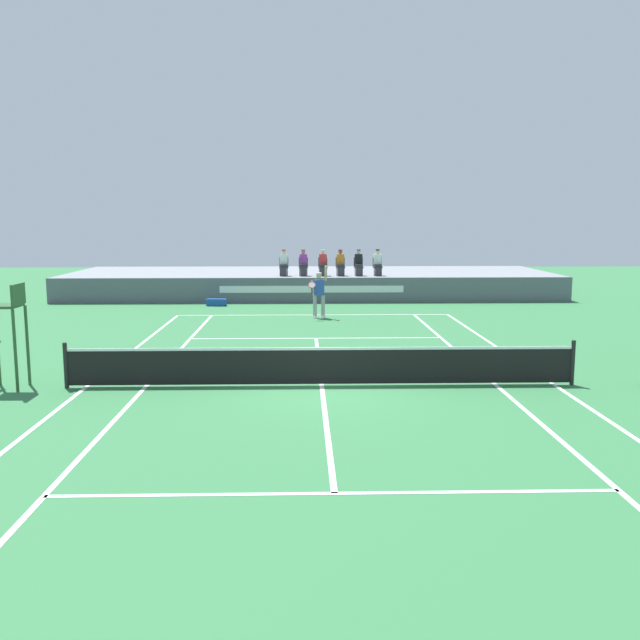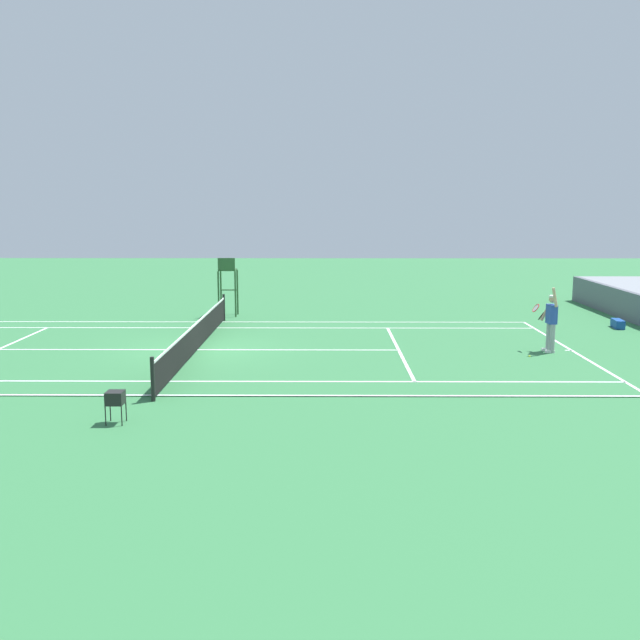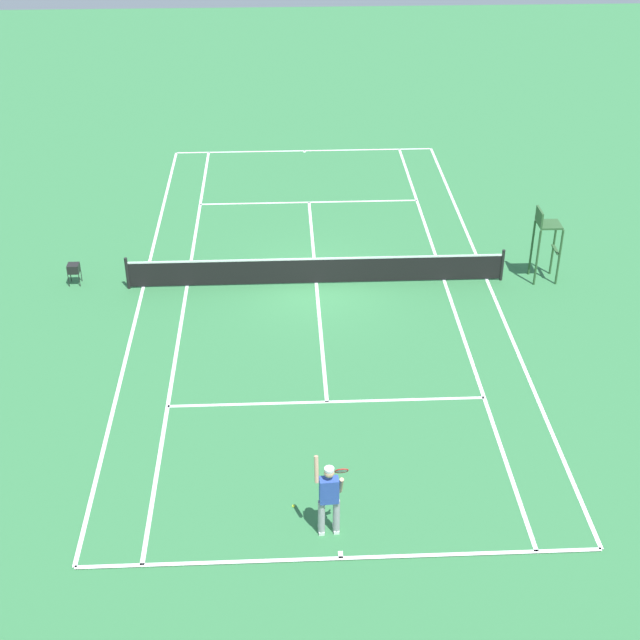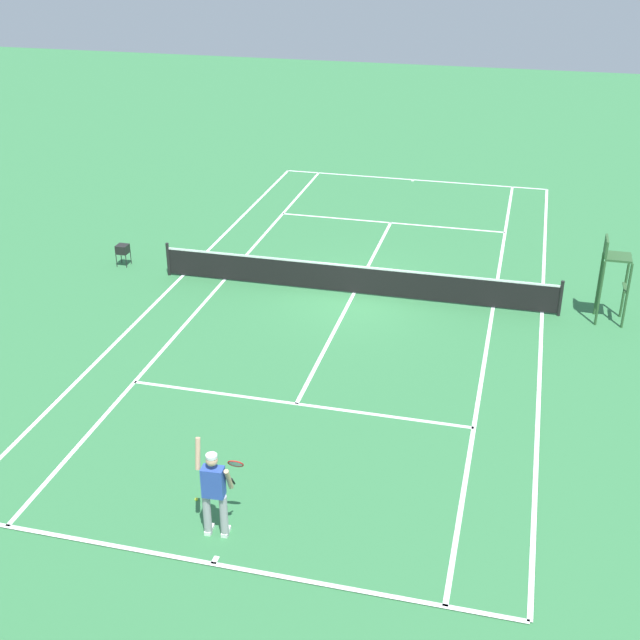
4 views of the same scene
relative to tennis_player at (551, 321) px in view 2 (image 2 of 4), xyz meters
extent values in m
plane|color=#337542|center=(-0.21, -11.11, -0.99)|extent=(80.00, 80.00, 0.00)
cube|color=#337542|center=(-0.21, -11.11, -0.98)|extent=(10.98, 23.78, 0.02)
cube|color=white|center=(-0.21, 0.78, -0.97)|extent=(10.98, 0.10, 0.01)
cube|color=white|center=(-5.70, -11.11, -0.97)|extent=(0.10, 23.78, 0.01)
cube|color=white|center=(5.28, -11.11, -0.97)|extent=(0.10, 23.78, 0.01)
cube|color=white|center=(-4.32, -11.11, -0.97)|extent=(0.10, 23.78, 0.01)
cube|color=white|center=(3.90, -11.11, -0.97)|extent=(0.10, 23.78, 0.01)
cube|color=white|center=(-0.21, -4.71, -0.97)|extent=(8.22, 0.10, 0.01)
cube|color=white|center=(-0.21, -11.11, -0.97)|extent=(0.10, 12.80, 0.01)
cube|color=white|center=(-0.21, 0.68, -0.97)|extent=(0.10, 0.20, 0.01)
cylinder|color=black|center=(-6.15, -11.11, -0.46)|extent=(0.10, 0.10, 1.07)
cylinder|color=black|center=(5.73, -11.11, -0.46)|extent=(0.10, 0.10, 1.07)
cube|color=black|center=(-0.21, -11.11, -0.51)|extent=(11.78, 0.02, 0.84)
cube|color=white|center=(-0.21, -11.11, -0.09)|extent=(11.78, 0.03, 0.06)
cylinder|color=#9E9EA3|center=(0.17, 0.03, -0.53)|extent=(0.15, 0.15, 0.92)
cylinder|color=#9E9EA3|center=(-0.15, 0.01, -0.53)|extent=(0.15, 0.15, 0.92)
cube|color=white|center=(0.17, -0.03, -0.94)|extent=(0.14, 0.29, 0.10)
cube|color=white|center=(-0.15, -0.05, -0.94)|extent=(0.14, 0.29, 0.10)
cube|color=#2D4CA8|center=(0.01, 0.02, 0.23)|extent=(0.41, 0.27, 0.60)
sphere|color=tan|center=(0.01, 0.02, 0.70)|extent=(0.22, 0.22, 0.22)
cylinder|color=white|center=(0.01, 0.02, 0.79)|extent=(0.21, 0.21, 0.06)
cylinder|color=tan|center=(0.27, 0.00, 0.79)|extent=(0.10, 0.22, 0.61)
cylinder|color=tan|center=(-0.25, -0.10, 0.25)|extent=(0.11, 0.33, 0.56)
cylinder|color=black|center=(-0.28, -0.22, 0.12)|extent=(0.05, 0.19, 0.25)
torus|color=red|center=(-0.28, -0.40, 0.38)|extent=(0.32, 0.21, 0.26)
cylinder|color=silver|center=(-0.28, -0.40, 0.38)|extent=(0.28, 0.18, 0.22)
sphere|color=#D1E533|center=(0.75, -0.83, -0.96)|extent=(0.07, 0.07, 0.07)
cylinder|color=#2D562D|center=(-7.84, -11.46, -0.04)|extent=(0.07, 0.07, 1.90)
cylinder|color=#2D562D|center=(-7.84, -10.76, -0.04)|extent=(0.07, 0.07, 1.90)
cylinder|color=#2D562D|center=(-7.14, -11.46, -0.04)|extent=(0.07, 0.07, 1.90)
cylinder|color=#2D562D|center=(-7.14, -10.76, -0.04)|extent=(0.07, 0.07, 1.90)
cube|color=#2D562D|center=(-7.49, -11.11, 0.94)|extent=(0.70, 0.70, 0.06)
cube|color=#2D562D|center=(-7.14, -11.11, 1.21)|extent=(0.06, 0.70, 0.48)
cube|color=#2D562D|center=(-7.80, -11.11, 0.05)|extent=(0.10, 0.70, 0.04)
cube|color=#194799|center=(-4.53, 3.98, -0.83)|extent=(0.87, 0.42, 0.32)
cylinder|color=#194799|center=(-4.95, 4.03, -0.83)|extent=(0.10, 0.32, 0.32)
cylinder|color=#194799|center=(-4.11, 3.93, -0.83)|extent=(0.10, 0.32, 0.32)
cube|color=black|center=(7.47, -11.49, -0.43)|extent=(0.36, 0.36, 0.28)
cylinder|color=black|center=(7.30, -11.66, -0.78)|extent=(0.02, 0.02, 0.42)
cylinder|color=black|center=(7.64, -11.66, -0.78)|extent=(0.02, 0.02, 0.42)
cylinder|color=black|center=(7.30, -11.32, -0.78)|extent=(0.02, 0.02, 0.42)
cylinder|color=black|center=(7.64, -11.32, -0.78)|extent=(0.02, 0.02, 0.42)
ellipsoid|color=#D1E533|center=(7.47, -11.49, -0.35)|extent=(0.30, 0.30, 0.12)
camera|label=1|loc=(-0.66, -26.81, 2.92)|focal=38.48mm
camera|label=2|loc=(22.00, -7.05, 3.58)|focal=39.98mm
camera|label=3|loc=(0.87, 14.45, 13.05)|focal=51.34mm
camera|label=4|loc=(-4.86, 11.45, 9.56)|focal=47.48mm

